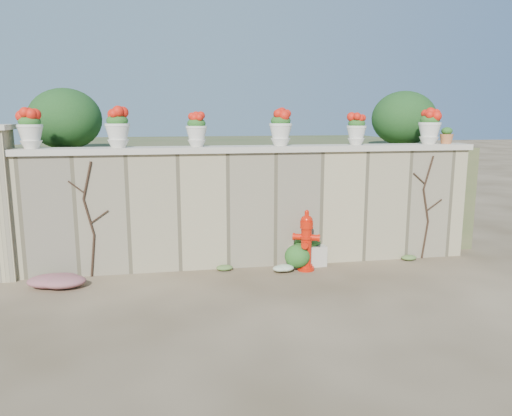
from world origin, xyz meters
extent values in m
plane|color=#463723|center=(0.00, 0.00, 0.00)|extent=(80.00, 80.00, 0.00)
cube|color=tan|center=(0.00, 1.80, 1.00)|extent=(8.00, 0.40, 2.00)
cube|color=beige|center=(0.00, 1.80, 2.05)|extent=(8.10, 0.52, 0.10)
cube|color=#384C23|center=(0.00, 5.00, 1.00)|extent=(9.00, 6.00, 2.00)
ellipsoid|color=#143814|center=(-3.20, 3.00, 2.55)|extent=(1.30, 1.30, 1.10)
ellipsoid|color=#143814|center=(3.40, 3.00, 2.55)|extent=(1.30, 1.30, 1.10)
cylinder|color=black|center=(-2.66, 1.58, 0.35)|extent=(0.12, 0.04, 0.70)
cylinder|color=black|center=(-2.69, 1.58, 1.00)|extent=(0.17, 0.04, 0.61)
cylinder|color=black|center=(-2.67, 1.58, 1.60)|extent=(0.18, 0.04, 0.61)
cylinder|color=black|center=(-2.52, 1.58, 1.00)|extent=(0.30, 0.02, 0.22)
cylinder|color=black|center=(-2.85, 1.58, 1.50)|extent=(0.25, 0.02, 0.21)
cylinder|color=black|center=(3.24, 1.58, 0.35)|extent=(0.12, 0.04, 0.70)
cylinder|color=black|center=(3.22, 1.58, 1.00)|extent=(0.17, 0.04, 0.61)
cylinder|color=black|center=(3.23, 1.58, 1.60)|extent=(0.18, 0.04, 0.61)
cylinder|color=black|center=(3.38, 1.58, 1.00)|extent=(0.30, 0.02, 0.22)
cylinder|color=black|center=(3.05, 1.58, 1.50)|extent=(0.25, 0.02, 0.21)
cylinder|color=red|center=(0.88, 1.29, 0.03)|extent=(0.29, 0.29, 0.05)
cylinder|color=red|center=(0.88, 1.29, 0.42)|extent=(0.18, 0.18, 0.65)
cylinder|color=red|center=(0.88, 1.29, 0.58)|extent=(0.22, 0.22, 0.04)
cylinder|color=red|center=(0.88, 1.29, 0.80)|extent=(0.22, 0.22, 0.13)
ellipsoid|color=red|center=(0.88, 1.29, 0.91)|extent=(0.20, 0.20, 0.15)
cylinder|color=red|center=(0.88, 1.29, 0.99)|extent=(0.07, 0.07, 0.11)
cylinder|color=red|center=(0.75, 1.35, 0.58)|extent=(0.18, 0.16, 0.11)
cylinder|color=red|center=(1.01, 1.23, 0.58)|extent=(0.18, 0.16, 0.11)
cylinder|color=red|center=(0.83, 1.18, 0.47)|extent=(0.13, 0.13, 0.09)
cube|color=beige|center=(0.98, 1.55, 0.18)|extent=(0.64, 0.41, 0.36)
ellipsoid|color=#1E5119|center=(0.98, 1.55, 0.42)|extent=(0.49, 0.32, 0.19)
ellipsoid|color=#1E5119|center=(0.77, 1.31, 0.28)|extent=(0.59, 0.53, 0.56)
ellipsoid|color=#BE266C|center=(-3.10, 1.13, 0.12)|extent=(0.92, 0.62, 0.25)
ellipsoid|color=white|center=(0.47, 1.19, 0.09)|extent=(0.53, 0.42, 0.19)
ellipsoid|color=#1E5119|center=(-3.52, 1.80, 2.52)|extent=(0.34, 0.34, 0.20)
ellipsoid|color=red|center=(-3.52, 1.80, 2.61)|extent=(0.30, 0.30, 0.21)
ellipsoid|color=#1E5119|center=(-2.18, 1.80, 2.53)|extent=(0.35, 0.35, 0.21)
ellipsoid|color=red|center=(-2.18, 1.80, 2.62)|extent=(0.30, 0.30, 0.22)
ellipsoid|color=#1E5119|center=(-0.91, 1.80, 2.48)|extent=(0.31, 0.31, 0.18)
ellipsoid|color=red|center=(-0.91, 1.80, 2.56)|extent=(0.27, 0.27, 0.19)
ellipsoid|color=#1E5119|center=(0.53, 1.80, 2.53)|extent=(0.34, 0.34, 0.20)
ellipsoid|color=red|center=(0.53, 1.80, 2.61)|extent=(0.30, 0.30, 0.21)
ellipsoid|color=#1E5119|center=(1.91, 1.80, 2.48)|extent=(0.30, 0.30, 0.18)
ellipsoid|color=red|center=(1.91, 1.80, 2.55)|extent=(0.26, 0.26, 0.19)
ellipsoid|color=#1E5119|center=(3.31, 1.80, 2.53)|extent=(0.35, 0.35, 0.21)
ellipsoid|color=red|center=(3.31, 1.80, 2.62)|extent=(0.30, 0.30, 0.22)
ellipsoid|color=#1E5119|center=(3.66, 1.80, 2.32)|extent=(0.20, 0.20, 0.14)
camera|label=1|loc=(-1.44, -6.66, 2.65)|focal=35.00mm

